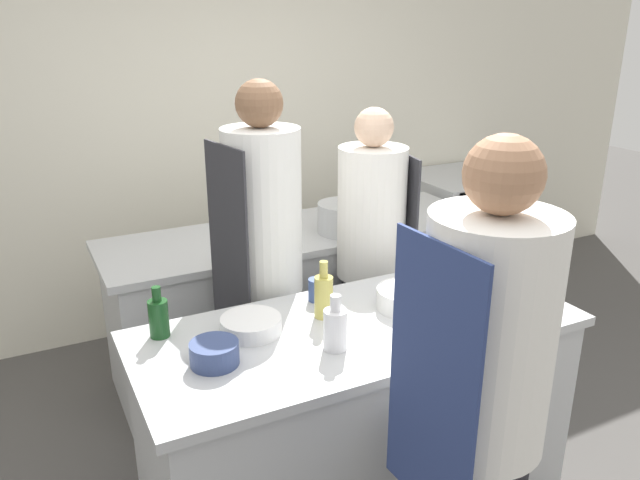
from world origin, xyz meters
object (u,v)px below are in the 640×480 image
at_px(chef_at_pass_far, 264,274).
at_px(bottle_olive_oil, 324,295).
at_px(bottle_vinegar, 159,317).
at_px(oven_range, 459,233).
at_px(chef_at_prep_near, 478,420).
at_px(bottle_wine, 335,328).
at_px(stockpot, 344,218).
at_px(bowl_mixing_large, 408,298).
at_px(bowl_ceramic_blue, 251,325).
at_px(cup, 317,290).
at_px(bowl_prep_small, 214,353).
at_px(chef_at_stove, 371,263).

height_order(chef_at_pass_far, bottle_olive_oil, chef_at_pass_far).
bearing_deg(bottle_vinegar, oven_range, 28.44).
xyz_separation_m(chef_at_prep_near, bottle_olive_oil, (-0.11, 0.83, 0.11)).
distance_m(bottle_wine, stockpot, 1.35).
relative_size(bottle_vinegar, bowl_mixing_large, 0.78).
bearing_deg(stockpot, bottle_wine, -120.31).
relative_size(chef_at_prep_near, bowl_mixing_large, 6.64).
xyz_separation_m(chef_at_pass_far, bowl_ceramic_blue, (-0.25, -0.49, 0.01)).
relative_size(bowl_ceramic_blue, cup, 2.41).
xyz_separation_m(bottle_olive_oil, bottle_vinegar, (-0.64, 0.14, -0.01)).
xyz_separation_m(oven_range, bottle_vinegar, (-2.66, -1.44, 0.51)).
xyz_separation_m(chef_at_prep_near, bowl_mixing_large, (0.25, 0.75, 0.05)).
height_order(chef_at_prep_near, chef_at_pass_far, chef_at_pass_far).
relative_size(oven_range, chef_at_prep_near, 0.52).
bearing_deg(bottle_vinegar, bowl_prep_small, -66.91).
height_order(chef_at_prep_near, bottle_olive_oil, chef_at_prep_near).
height_order(chef_at_stove, bowl_mixing_large, chef_at_stove).
height_order(bottle_olive_oil, bottle_vinegar, bottle_olive_oil).
relative_size(chef_at_stove, bowl_mixing_large, 6.16).
relative_size(chef_at_prep_near, chef_at_stove, 1.08).
distance_m(bottle_olive_oil, stockpot, 1.09).
relative_size(bottle_vinegar, bowl_prep_small, 1.18).
relative_size(oven_range, bowl_mixing_large, 3.47).
bearing_deg(bottle_vinegar, chef_at_prep_near, -52.19).
distance_m(bottle_vinegar, bowl_ceramic_blue, 0.36).
relative_size(oven_range, cup, 9.31).
distance_m(chef_at_pass_far, cup, 0.36).
xyz_separation_m(chef_at_prep_near, bowl_prep_small, (-0.63, 0.68, 0.05)).
distance_m(oven_range, chef_at_prep_near, 3.10).
bearing_deg(bowl_ceramic_blue, bottle_vinegar, 157.76).
distance_m(bottle_wine, bowl_prep_small, 0.45).
distance_m(chef_at_pass_far, bowl_ceramic_blue, 0.55).
height_order(bottle_olive_oil, bottle_wine, bottle_olive_oil).
height_order(chef_at_stove, bottle_vinegar, chef_at_stove).
distance_m(oven_range, bowl_mixing_large, 2.39).
bearing_deg(chef_at_pass_far, oven_range, -72.45).
distance_m(oven_range, chef_at_pass_far, 2.39).
bearing_deg(chef_at_prep_near, stockpot, -18.32).
relative_size(chef_at_stove, bottle_vinegar, 7.91).
relative_size(bottle_olive_oil, bowl_ceramic_blue, 1.02).
bearing_deg(chef_at_pass_far, bottle_vinegar, 111.43).
height_order(bowl_prep_small, cup, cup).
bearing_deg(chef_at_pass_far, cup, -171.71).
relative_size(bowl_mixing_large, cup, 2.68).
xyz_separation_m(chef_at_prep_near, cup, (-0.06, 0.99, 0.06)).
bearing_deg(bowl_prep_small, bottle_wine, -12.90).
bearing_deg(chef_at_pass_far, bottle_wine, 168.63).
relative_size(bottle_wine, bowl_mixing_large, 0.82).
relative_size(bottle_wine, bowl_prep_small, 1.24).
bearing_deg(bowl_prep_small, chef_at_stove, 33.78).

